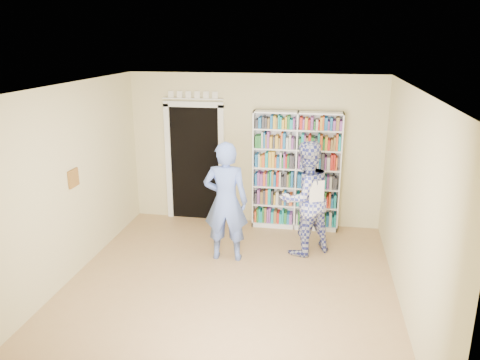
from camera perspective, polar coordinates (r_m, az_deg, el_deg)
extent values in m
plane|color=#A77D50|center=(6.55, -1.45, -13.08)|extent=(5.00, 5.00, 0.00)
plane|color=white|center=(5.70, -1.66, 11.14)|extent=(5.00, 5.00, 0.00)
plane|color=beige|center=(8.36, 1.79, 3.63)|extent=(4.50, 0.00, 4.50)
plane|color=beige|center=(6.78, -20.55, -0.67)|extent=(0.00, 5.00, 5.00)
plane|color=beige|center=(5.99, 20.10, -2.88)|extent=(0.00, 5.00, 5.00)
cube|color=white|center=(8.22, 6.87, 1.07)|extent=(1.52, 0.28, 2.09)
cube|color=white|center=(8.22, 6.87, 1.07)|extent=(0.02, 0.28, 2.09)
cube|color=black|center=(8.63, -5.49, 1.94)|extent=(0.90, 0.03, 2.10)
cube|color=white|center=(8.76, -8.68, 2.04)|extent=(0.10, 0.06, 2.20)
cube|color=white|center=(8.50, -2.27, 1.77)|extent=(0.10, 0.06, 2.20)
cube|color=white|center=(8.40, -5.74, 9.17)|extent=(1.10, 0.06, 0.10)
cube|color=white|center=(8.38, -5.77, 9.84)|extent=(1.10, 0.08, 0.02)
cube|color=brown|center=(6.92, -19.64, 0.21)|extent=(0.03, 0.25, 0.25)
imported|color=#5A75CA|center=(7.01, -1.74, -2.66)|extent=(0.70, 0.48, 1.85)
imported|color=#2F3691|center=(7.28, 7.91, -2.23)|extent=(1.11, 1.07, 1.81)
cube|color=white|center=(7.00, 9.35, -1.39)|extent=(0.21, 0.10, 0.33)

